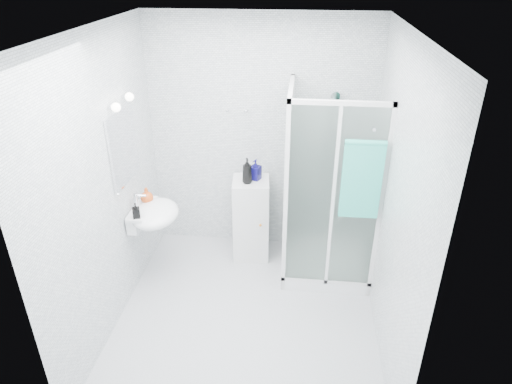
# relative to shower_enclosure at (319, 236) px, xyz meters

# --- Properties ---
(room) EXTENTS (2.40, 2.60, 2.60)m
(room) POSITION_rel_shower_enclosure_xyz_m (-0.67, -0.77, 0.85)
(room) COLOR silver
(room) RESTS_ON ground
(shower_enclosure) EXTENTS (0.90, 0.95, 2.00)m
(shower_enclosure) POSITION_rel_shower_enclosure_xyz_m (0.00, 0.00, 0.00)
(shower_enclosure) COLOR white
(shower_enclosure) RESTS_ON ground
(wall_basin) EXTENTS (0.46, 0.56, 0.35)m
(wall_basin) POSITION_rel_shower_enclosure_xyz_m (-1.66, -0.32, 0.35)
(wall_basin) COLOR white
(wall_basin) RESTS_ON ground
(mirror) EXTENTS (0.02, 0.60, 0.70)m
(mirror) POSITION_rel_shower_enclosure_xyz_m (-1.85, -0.32, 1.05)
(mirror) COLOR white
(mirror) RESTS_ON room
(vanity_lights) EXTENTS (0.10, 0.40, 0.08)m
(vanity_lights) POSITION_rel_shower_enclosure_xyz_m (-1.80, -0.32, 1.47)
(vanity_lights) COLOR silver
(vanity_lights) RESTS_ON room
(wall_hooks) EXTENTS (0.23, 0.06, 0.03)m
(wall_hooks) POSITION_rel_shower_enclosure_xyz_m (-0.92, 0.49, 1.17)
(wall_hooks) COLOR silver
(wall_hooks) RESTS_ON room
(storage_cabinet) EXTENTS (0.42, 0.43, 0.94)m
(storage_cabinet) POSITION_rel_shower_enclosure_xyz_m (-0.75, 0.24, 0.02)
(storage_cabinet) COLOR silver
(storage_cabinet) RESTS_ON ground
(hand_towel) EXTENTS (0.35, 0.05, 0.74)m
(hand_towel) POSITION_rel_shower_enclosure_xyz_m (0.31, -0.40, 0.88)
(hand_towel) COLOR #2FB19B
(hand_towel) RESTS_ON shower_enclosure
(shampoo_bottle_a) EXTENTS (0.13, 0.13, 0.28)m
(shampoo_bottle_a) POSITION_rel_shower_enclosure_xyz_m (-0.78, 0.18, 0.63)
(shampoo_bottle_a) COLOR black
(shampoo_bottle_a) RESTS_ON storage_cabinet
(shampoo_bottle_b) EXTENTS (0.13, 0.13, 0.22)m
(shampoo_bottle_b) POSITION_rel_shower_enclosure_xyz_m (-0.70, 0.28, 0.60)
(shampoo_bottle_b) COLOR #120E58
(shampoo_bottle_b) RESTS_ON storage_cabinet
(soap_dispenser_orange) EXTENTS (0.17, 0.17, 0.16)m
(soap_dispenser_orange) POSITION_rel_shower_enclosure_xyz_m (-1.73, -0.21, 0.50)
(soap_dispenser_orange) COLOR #C34816
(soap_dispenser_orange) RESTS_ON wall_basin
(soap_dispenser_black) EXTENTS (0.09, 0.09, 0.15)m
(soap_dispenser_black) POSITION_rel_shower_enclosure_xyz_m (-1.74, -0.51, 0.49)
(soap_dispenser_black) COLOR black
(soap_dispenser_black) RESTS_ON wall_basin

